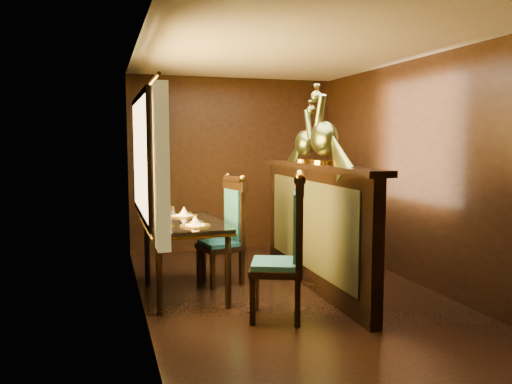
% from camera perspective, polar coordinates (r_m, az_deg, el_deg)
% --- Properties ---
extents(ground, '(5.00, 5.00, 0.00)m').
position_cam_1_polar(ground, '(5.18, 4.62, -12.13)').
color(ground, black).
rests_on(ground, ground).
extents(room_shell, '(3.04, 5.04, 2.52)m').
position_cam_1_polar(room_shell, '(4.91, 3.78, 5.65)').
color(room_shell, black).
rests_on(room_shell, ground).
extents(partition, '(0.26, 2.70, 1.36)m').
position_cam_1_polar(partition, '(5.40, 6.67, -3.61)').
color(partition, black).
rests_on(partition, ground).
extents(dining_table, '(0.80, 1.31, 0.97)m').
position_cam_1_polar(dining_table, '(5.24, -8.31, -4.09)').
color(dining_table, black).
rests_on(dining_table, ground).
extents(chair_left, '(0.63, 0.64, 1.34)m').
position_cam_1_polar(chair_left, '(4.48, 3.91, -5.80)').
color(chair_left, black).
rests_on(chair_left, ground).
extents(chair_right, '(0.53, 0.55, 1.23)m').
position_cam_1_polar(chair_right, '(5.63, -3.10, -3.94)').
color(chair_right, black).
rests_on(chair_right, ground).
extents(peacock_left, '(0.26, 0.70, 0.83)m').
position_cam_1_polar(peacock_left, '(5.13, 7.84, 7.79)').
color(peacock_left, '#164432').
rests_on(peacock_left, partition).
extents(peacock_right, '(0.21, 0.57, 0.67)m').
position_cam_1_polar(peacock_right, '(5.60, 5.62, 6.85)').
color(peacock_right, '#164432').
rests_on(peacock_right, partition).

